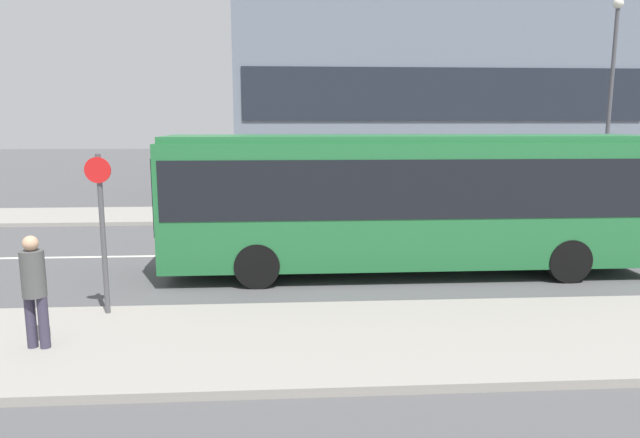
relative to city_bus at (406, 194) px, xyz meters
name	(u,v)px	position (x,y,z in m)	size (l,w,h in m)	color
ground_plane	(295,254)	(-2.52, 1.95, -1.82)	(120.00, 120.00, 0.00)	#4F4F51
sidewalk_near	(303,341)	(-2.52, -4.30, -1.76)	(44.00, 3.50, 0.13)	gray
sidewalk_far	(291,214)	(-2.52, 8.20, -1.76)	(44.00, 3.50, 0.13)	gray
lane_centerline	(295,254)	(-2.52, 1.95, -1.82)	(41.80, 0.16, 0.01)	silver
apartment_block_left_tower	(430,15)	(4.14, 14.72, 6.54)	(17.97, 6.62, 16.75)	slate
city_bus	(406,194)	(0.00, 0.00, 0.00)	(10.95, 2.46, 3.17)	#236B38
parked_car_0	(633,208)	(8.99, 5.48, -1.22)	(4.05, 1.73, 1.26)	navy
pedestrian_near_stop	(34,285)	(-6.49, -4.45, -0.72)	(0.35, 0.34, 1.71)	#383347
bus_stop_sign	(102,222)	(-5.93, -2.93, -0.06)	(0.44, 0.12, 2.81)	#4C4C51
street_lamp	(611,86)	(9.02, 7.46, 2.89)	(0.36, 0.36, 7.60)	#4C4C51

